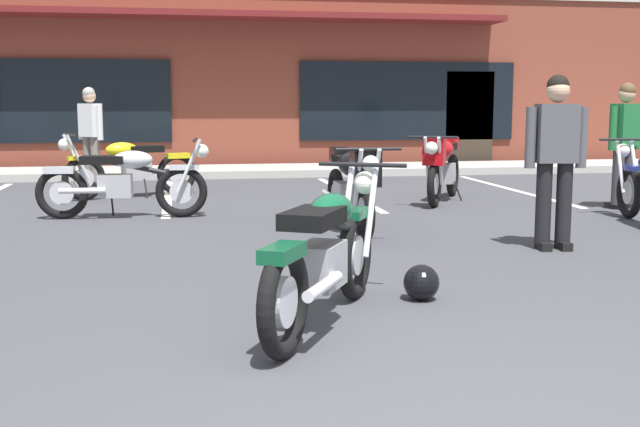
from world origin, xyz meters
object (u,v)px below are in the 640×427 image
(person_in_black_shirt, at_px, (625,138))
(person_by_back_row, at_px, (91,130))
(helmet_on_pavement, at_px, (421,282))
(motorcycle_foreground_classic, at_px, (326,253))
(motorcycle_silver_naked, at_px, (130,167))
(motorcycle_red_sportbike, at_px, (443,165))
(motorcycle_orange_scrambler, at_px, (351,185))
(person_in_shorts_foreground, at_px, (556,151))
(motorcycle_black_cruiser, at_px, (124,181))

(person_in_black_shirt, height_order, person_by_back_row, same)
(person_in_black_shirt, xyz_separation_m, helmet_on_pavement, (-4.14, -4.39, -0.82))
(motorcycle_foreground_classic, height_order, motorcycle_silver_naked, same)
(motorcycle_red_sportbike, xyz_separation_m, motorcycle_orange_scrambler, (-1.86, -2.47, 0.00))
(motorcycle_foreground_classic, xyz_separation_m, person_in_shorts_foreground, (2.64, 2.23, 0.49))
(motorcycle_red_sportbike, height_order, motorcycle_black_cruiser, same)
(helmet_on_pavement, bearing_deg, motorcycle_black_cruiser, 117.22)
(motorcycle_black_cruiser, xyz_separation_m, person_by_back_row, (-0.80, 4.07, 0.49))
(motorcycle_silver_naked, distance_m, helmet_on_pavement, 7.28)
(motorcycle_red_sportbike, bearing_deg, person_by_back_row, 148.08)
(motorcycle_orange_scrambler, bearing_deg, motorcycle_black_cruiser, 147.09)
(motorcycle_silver_naked, height_order, person_in_shorts_foreground, person_in_shorts_foreground)
(motorcycle_silver_naked, height_order, helmet_on_pavement, motorcycle_silver_naked)
(motorcycle_black_cruiser, distance_m, person_in_black_shirt, 6.54)
(motorcycle_red_sportbike, xyz_separation_m, motorcycle_silver_naked, (-4.43, 1.39, -0.07))
(motorcycle_orange_scrambler, bearing_deg, motorcycle_red_sportbike, 52.95)
(motorcycle_red_sportbike, distance_m, person_in_black_shirt, 2.44)
(motorcycle_black_cruiser, relative_size, person_by_back_row, 1.26)
(motorcycle_silver_naked, distance_m, person_in_black_shirt, 7.04)
(motorcycle_foreground_classic, height_order, helmet_on_pavement, motorcycle_foreground_classic)
(motorcycle_red_sportbike, relative_size, person_by_back_row, 1.14)
(motorcycle_silver_naked, bearing_deg, motorcycle_black_cruiser, -88.51)
(motorcycle_silver_naked, bearing_deg, person_in_shorts_foreground, -50.01)
(person_in_black_shirt, height_order, person_in_shorts_foreground, same)
(person_in_shorts_foreground, bearing_deg, motorcycle_black_cruiser, 145.76)
(motorcycle_orange_scrambler, bearing_deg, motorcycle_foreground_classic, -104.68)
(motorcycle_red_sportbike, bearing_deg, motorcycle_black_cruiser, -169.01)
(motorcycle_orange_scrambler, bearing_deg, person_by_back_row, 120.16)
(motorcycle_foreground_classic, relative_size, person_in_shorts_foreground, 1.15)
(motorcycle_foreground_classic, relative_size, motorcycle_red_sportbike, 1.01)
(motorcycle_orange_scrambler, bearing_deg, motorcycle_silver_naked, 123.60)
(motorcycle_red_sportbike, xyz_separation_m, motorcycle_black_cruiser, (-4.37, -0.85, -0.07))
(motorcycle_orange_scrambler, distance_m, person_in_black_shirt, 4.27)
(motorcycle_foreground_classic, xyz_separation_m, helmet_on_pavement, (0.79, 0.49, -0.33))
(motorcycle_orange_scrambler, bearing_deg, person_in_shorts_foreground, -36.09)
(person_in_black_shirt, distance_m, person_by_back_row, 8.49)
(motorcycle_foreground_classic, relative_size, motorcycle_silver_naked, 0.96)
(person_in_shorts_foreground, xyz_separation_m, person_by_back_row, (-5.03, 6.95, 0.00))
(helmet_on_pavement, bearing_deg, person_in_black_shirt, 46.69)
(motorcycle_red_sportbike, height_order, person_by_back_row, person_by_back_row)
(motorcycle_orange_scrambler, xyz_separation_m, helmet_on_pavement, (-0.13, -3.00, -0.40))
(motorcycle_silver_naked, bearing_deg, motorcycle_foreground_classic, -77.35)
(person_by_back_row, bearing_deg, motorcycle_silver_naked, -67.93)
(motorcycle_red_sportbike, height_order, motorcycle_orange_scrambler, same)
(person_in_shorts_foreground, bearing_deg, motorcycle_silver_naked, 129.99)
(motorcycle_orange_scrambler, bearing_deg, person_in_black_shirt, 19.12)
(motorcycle_black_cruiser, relative_size, person_in_shorts_foreground, 1.26)
(motorcycle_foreground_classic, bearing_deg, person_in_shorts_foreground, 40.13)
(person_in_shorts_foreground, distance_m, helmet_on_pavement, 2.67)
(motorcycle_red_sportbike, relative_size, motorcycle_orange_scrambler, 0.91)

